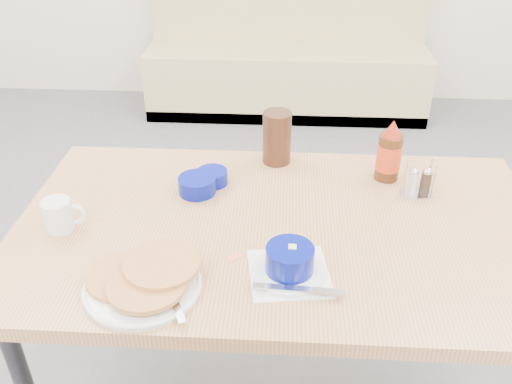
# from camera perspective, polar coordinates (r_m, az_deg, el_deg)

# --- Properties ---
(booth_bench) EXTENTS (1.90, 0.56, 1.22)m
(booth_bench) POSITION_cam_1_polar(r_m,az_deg,el_deg) (3.89, 3.28, 13.77)
(booth_bench) COLOR #CBB67C
(booth_bench) RESTS_ON ground
(dining_table) EXTENTS (1.40, 0.80, 0.76)m
(dining_table) POSITION_cam_1_polar(r_m,az_deg,el_deg) (1.46, 2.59, -5.38)
(dining_table) COLOR tan
(dining_table) RESTS_ON ground
(pancake_plate) EXTENTS (0.26, 0.26, 0.05)m
(pancake_plate) POSITION_cam_1_polar(r_m,az_deg,el_deg) (1.25, -11.73, -9.08)
(pancake_plate) COLOR white
(pancake_plate) RESTS_ON dining_table
(coffee_mug) EXTENTS (0.11, 0.07, 0.08)m
(coffee_mug) POSITION_cam_1_polar(r_m,az_deg,el_deg) (1.47, -19.98, -2.26)
(coffee_mug) COLOR white
(coffee_mug) RESTS_ON dining_table
(grits_setting) EXTENTS (0.23, 0.21, 0.08)m
(grits_setting) POSITION_cam_1_polar(r_m,az_deg,el_deg) (1.25, 3.57, -7.49)
(grits_setting) COLOR white
(grits_setting) RESTS_ON dining_table
(creamer_bowl) EXTENTS (0.11, 0.11, 0.05)m
(creamer_bowl) POSITION_cam_1_polar(r_m,az_deg,el_deg) (1.55, -6.21, 0.73)
(creamer_bowl) COLOR #05107E
(creamer_bowl) RESTS_ON dining_table
(butter_bowl) EXTENTS (0.09, 0.09, 0.04)m
(butter_bowl) POSITION_cam_1_polar(r_m,az_deg,el_deg) (1.59, -4.63, 1.58)
(butter_bowl) COLOR #05107E
(butter_bowl) RESTS_ON dining_table
(amber_tumbler) EXTENTS (0.11, 0.11, 0.17)m
(amber_tumbler) POSITION_cam_1_polar(r_m,az_deg,el_deg) (1.67, 2.21, 5.76)
(amber_tumbler) COLOR #3C1F13
(amber_tumbler) RESTS_ON dining_table
(condiment_caddy) EXTENTS (0.09, 0.06, 0.10)m
(condiment_caddy) POSITION_cam_1_polar(r_m,az_deg,el_deg) (1.59, 16.73, 0.81)
(condiment_caddy) COLOR silver
(condiment_caddy) RESTS_ON dining_table
(syrup_bottle) EXTENTS (0.07, 0.07, 0.19)m
(syrup_bottle) POSITION_cam_1_polar(r_m,az_deg,el_deg) (1.63, 13.84, 3.90)
(syrup_bottle) COLOR #47230F
(syrup_bottle) RESTS_ON dining_table
(sugar_wrapper) EXTENTS (0.04, 0.04, 0.00)m
(sugar_wrapper) POSITION_cam_1_polar(r_m,az_deg,el_deg) (1.32, -2.32, -6.86)
(sugar_wrapper) COLOR #F96C53
(sugar_wrapper) RESTS_ON dining_table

